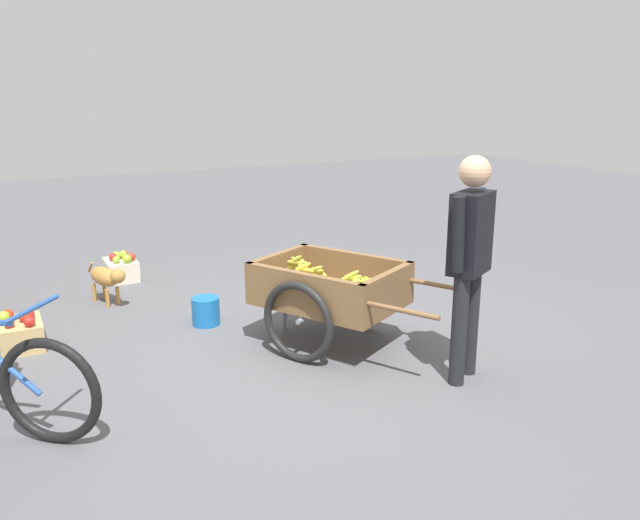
{
  "coord_description": "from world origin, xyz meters",
  "views": [
    {
      "loc": [
        -4.1,
        2.09,
        2.02
      ],
      "look_at": [
        0.07,
        -0.09,
        0.75
      ],
      "focal_mm": 35.56,
      "sensor_mm": 36.0,
      "label": 1
    }
  ],
  "objects_px": {
    "dog": "(106,277)",
    "plastic_bucket": "(206,311)",
    "fruit_cart": "(330,293)",
    "vendor_person": "(470,250)",
    "apple_crate": "(121,268)",
    "mixed_fruit_crate": "(21,332)"
  },
  "relations": [
    {
      "from": "dog",
      "to": "plastic_bucket",
      "type": "xyz_separation_m",
      "value": [
        -0.98,
        -0.67,
        -0.15
      ]
    },
    {
      "from": "fruit_cart",
      "to": "vendor_person",
      "type": "bearing_deg",
      "value": -151.89
    },
    {
      "from": "plastic_bucket",
      "to": "fruit_cart",
      "type": "bearing_deg",
      "value": -139.53
    },
    {
      "from": "fruit_cart",
      "to": "apple_crate",
      "type": "bearing_deg",
      "value": 23.64
    },
    {
      "from": "fruit_cart",
      "to": "vendor_person",
      "type": "relative_size",
      "value": 1.13
    },
    {
      "from": "plastic_bucket",
      "to": "mixed_fruit_crate",
      "type": "xyz_separation_m",
      "value": [
        0.19,
        1.48,
        0.01
      ]
    },
    {
      "from": "vendor_person",
      "to": "plastic_bucket",
      "type": "xyz_separation_m",
      "value": [
        1.91,
        1.3,
        -0.83
      ]
    },
    {
      "from": "fruit_cart",
      "to": "plastic_bucket",
      "type": "bearing_deg",
      "value": 40.47
    },
    {
      "from": "vendor_person",
      "to": "plastic_bucket",
      "type": "relative_size",
      "value": 6.49
    },
    {
      "from": "fruit_cart",
      "to": "plastic_bucket",
      "type": "height_order",
      "value": "fruit_cart"
    },
    {
      "from": "dog",
      "to": "apple_crate",
      "type": "distance_m",
      "value": 0.84
    },
    {
      "from": "mixed_fruit_crate",
      "to": "fruit_cart",
      "type": "bearing_deg",
      "value": -115.74
    },
    {
      "from": "apple_crate",
      "to": "fruit_cart",
      "type": "bearing_deg",
      "value": -156.36
    },
    {
      "from": "vendor_person",
      "to": "dog",
      "type": "bearing_deg",
      "value": 34.45
    },
    {
      "from": "vendor_person",
      "to": "mixed_fruit_crate",
      "type": "relative_size",
      "value": 3.64
    },
    {
      "from": "vendor_person",
      "to": "plastic_bucket",
      "type": "distance_m",
      "value": 2.46
    },
    {
      "from": "vendor_person",
      "to": "mixed_fruit_crate",
      "type": "height_order",
      "value": "vendor_person"
    },
    {
      "from": "fruit_cart",
      "to": "vendor_person",
      "type": "height_order",
      "value": "vendor_person"
    },
    {
      "from": "plastic_bucket",
      "to": "mixed_fruit_crate",
      "type": "height_order",
      "value": "mixed_fruit_crate"
    },
    {
      "from": "vendor_person",
      "to": "apple_crate",
      "type": "relative_size",
      "value": 3.64
    },
    {
      "from": "mixed_fruit_crate",
      "to": "dog",
      "type": "bearing_deg",
      "value": -45.65
    },
    {
      "from": "apple_crate",
      "to": "mixed_fruit_crate",
      "type": "bearing_deg",
      "value": 145.42
    }
  ]
}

